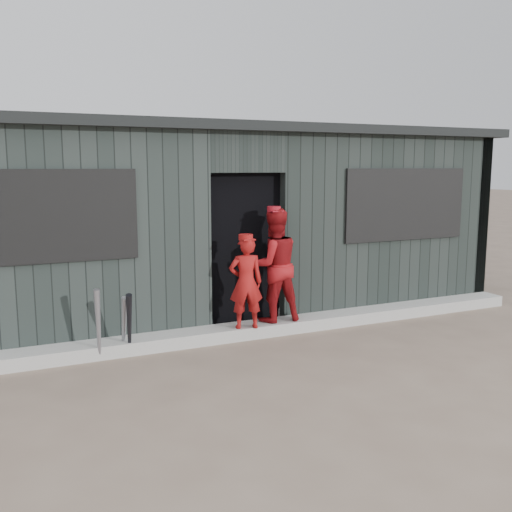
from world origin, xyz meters
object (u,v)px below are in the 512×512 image
bat_left (124,325)px  dugout (208,221)px  bat_right (129,325)px  player_grey_back (288,277)px  player_red_left (246,283)px  player_red_right (274,265)px  bat_mid (98,325)px

bat_left → dugout: bearing=47.5°
bat_right → player_grey_back: size_ratio=0.64×
bat_left → player_red_left: player_red_left is taller
bat_left → player_red_right: bearing=4.2°
bat_left → player_grey_back: (2.32, 0.54, 0.26)m
bat_mid → player_red_left: 1.77m
bat_right → player_red_left: (1.42, 0.09, 0.33)m
bat_mid → player_red_left: player_red_left is taller
player_red_left → player_grey_back: player_red_left is taller
player_red_right → player_red_left: bearing=23.2°
player_red_left → player_red_right: 0.50m
bat_mid → player_red_left: bearing=2.8°
player_red_right → dugout: bearing=-77.7°
player_red_right → bat_right: bearing=10.7°
player_red_right → dugout: dugout is taller
bat_left → player_red_left: 1.50m
player_red_left → player_grey_back: size_ratio=0.91×
player_red_right → player_grey_back: 0.62m
player_red_right → player_grey_back: player_red_right is taller
bat_mid → bat_right: bearing=-0.1°
player_red_left → dugout: (0.18, 1.81, 0.58)m
bat_mid → player_red_left: (1.75, 0.09, 0.30)m
bat_right → player_red_right: size_ratio=0.55×
dugout → player_grey_back: bearing=-61.5°
bat_right → player_red_right: (1.87, 0.25, 0.48)m
bat_left → bat_mid: 0.32m
bat_left → player_red_left: bearing=-1.0°
bat_right → dugout: (1.60, 1.90, 0.91)m
bat_mid → dugout: bearing=44.5°
player_red_left → bat_left: bearing=12.0°
player_grey_back → bat_right: bearing=-5.7°
bat_right → player_red_left: size_ratio=0.70×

